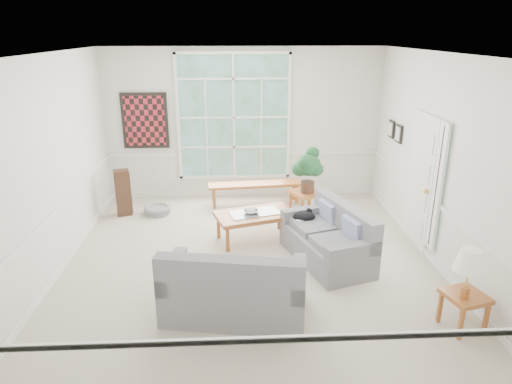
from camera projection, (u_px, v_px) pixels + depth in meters
floor at (250, 263)px, 6.83m from camera, size 5.50×6.00×0.01m
ceiling at (249, 54)px, 5.82m from camera, size 5.50×6.00×0.02m
wall_back at (244, 124)px, 9.14m from camera, size 5.50×0.02×3.00m
wall_front at (265, 276)px, 3.50m from camera, size 5.50×0.02×3.00m
wall_left at (47, 169)px, 6.19m from camera, size 0.02×6.00×3.00m
wall_right at (443, 164)px, 6.46m from camera, size 0.02×6.00×3.00m
window_back at (234, 117)px, 9.05m from camera, size 2.30×0.08×2.40m
entry_door at (420, 181)px, 7.17m from camera, size 0.08×0.90×2.10m
door_sidelight at (438, 188)px, 6.54m from camera, size 0.08×0.26×1.90m
wall_art at (145, 121)px, 8.97m from camera, size 0.90×0.06×1.10m
wall_frame_near at (398, 134)px, 8.08m from camera, size 0.04×0.26×0.32m
wall_frame_far at (391, 129)px, 8.46m from camera, size 0.04×0.26×0.32m
loveseat_right at (327, 235)px, 6.75m from camera, size 1.27×1.75×0.85m
loveseat_front at (235, 280)px, 5.47m from camera, size 1.81×1.14×0.92m
coffee_table at (255, 226)px, 7.51m from camera, size 1.40×1.03×0.47m
pewter_bowl at (251, 211)px, 7.40m from camera, size 0.35×0.35×0.08m
window_bench at (255, 194)px, 9.07m from camera, size 1.87×0.54×0.43m
end_table at (306, 205)px, 8.38m from camera, size 0.67×0.67×0.51m
houseplant at (308, 170)px, 8.12m from camera, size 0.55×0.55×0.84m
side_table at (463, 311)px, 5.27m from camera, size 0.53×0.53×0.44m
table_lamp at (468, 274)px, 5.03m from camera, size 0.45×0.45×0.60m
pet_bed at (157, 210)px, 8.62m from camera, size 0.63×0.63×0.15m
floor_speaker at (123, 193)px, 8.47m from camera, size 0.32×0.28×0.87m
cat at (304, 216)px, 7.18m from camera, size 0.43×0.42×0.17m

